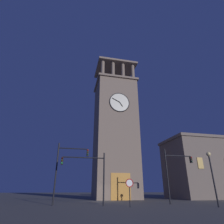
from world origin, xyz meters
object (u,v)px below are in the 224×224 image
Objects in this scene: street_lamp at (211,167)px; traffic_signal_near at (67,164)px; adjacent_wing_building at (222,168)px; no_horn_sign at (130,185)px; clocktower at (115,133)px; traffic_signal_far at (175,168)px; traffic_signal_mid at (89,169)px.

traffic_signal_near is at bearing -21.39° from street_lamp.
adjacent_wing_building is 8.75× the size of no_horn_sign.
clocktower is 19.89m from street_lamp.
street_lamp is at bearing 45.27° from adjacent_wing_building.
traffic_signal_near is 7.46m from no_horn_sign.
adjacent_wing_building is at bearing -149.50° from no_horn_sign.
traffic_signal_far reaches higher than street_lamp.
traffic_signal_near is (29.49, 10.14, -1.14)m from adjacent_wing_building.
street_lamp is 8.29m from no_horn_sign.
traffic_signal_mid is 0.86× the size of traffic_signal_far.
traffic_signal_near is at bearing -4.42° from traffic_signal_far.
street_lamp reaches higher than no_horn_sign.
clocktower is at bearing -98.85° from no_horn_sign.
traffic_signal_near reaches higher than no_horn_sign.
traffic_signal_near reaches higher than traffic_signal_far.
no_horn_sign is (6.63, 2.66, -2.00)m from traffic_signal_far.
street_lamp is at bearing 105.94° from traffic_signal_far.
traffic_signal_near is at bearing -30.86° from no_horn_sign.
clocktower reaches higher than street_lamp.
traffic_signal_far is at bearing 33.56° from adjacent_wing_building.
traffic_signal_near is (8.51, 11.82, -7.45)m from clocktower.
clocktower is 16.73m from traffic_signal_mid.
traffic_signal_far is (-4.22, 12.81, -7.72)m from clocktower.
adjacent_wing_building reaches higher than traffic_signal_far.
traffic_signal_far is 4.70m from street_lamp.
traffic_signal_mid is at bearing -19.11° from street_lamp.
traffic_signal_far reaches higher than traffic_signal_mid.
no_horn_sign is at bearing -13.12° from street_lamp.
street_lamp is at bearing 160.89° from traffic_signal_mid.
adjacent_wing_building is 27.37m from no_horn_sign.
clocktower is 21.98m from adjacent_wing_building.
clocktower is 1.34× the size of adjacent_wing_building.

